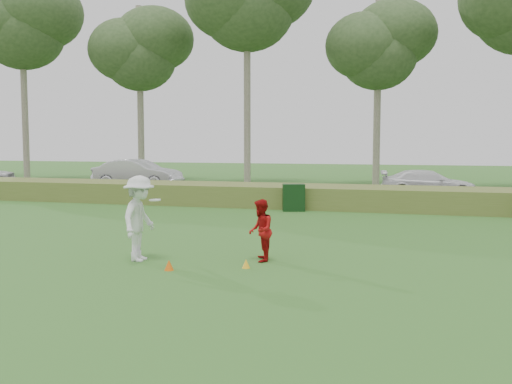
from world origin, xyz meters
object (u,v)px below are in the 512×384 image
(car_mid, at_px, (138,174))
(car_right, at_px, (428,184))
(cone_orange, at_px, (169,265))
(player_white, at_px, (139,218))
(cone_yellow, at_px, (246,264))
(player_red, at_px, (261,230))
(utility_cabinet, at_px, (294,198))

(car_mid, relative_size, car_right, 1.13)
(car_mid, height_order, car_right, car_mid)
(cone_orange, relative_size, car_mid, 0.04)
(player_white, distance_m, car_mid, 20.45)
(player_white, distance_m, cone_yellow, 2.75)
(player_red, relative_size, car_right, 0.31)
(player_red, distance_m, utility_cabinet, 9.78)
(player_white, bearing_deg, cone_orange, -127.82)
(player_white, xyz_separation_m, cone_orange, (1.07, -0.73, -0.88))
(player_white, xyz_separation_m, cone_yellow, (2.60, -0.07, -0.89))
(cone_yellow, height_order, utility_cabinet, utility_cabinet)
(player_white, height_order, player_red, player_white)
(cone_orange, distance_m, utility_cabinet, 11.15)
(cone_yellow, bearing_deg, car_mid, 123.70)
(player_white, bearing_deg, car_right, -24.49)
(car_mid, bearing_deg, player_red, -144.36)
(utility_cabinet, bearing_deg, cone_yellow, -100.50)
(utility_cabinet, bearing_deg, cone_orange, -108.76)
(car_right, bearing_deg, cone_orange, 157.75)
(player_white, relative_size, player_red, 1.38)
(utility_cabinet, xyz_separation_m, car_right, (5.26, 6.85, 0.18))
(player_red, xyz_separation_m, utility_cabinet, (-1.30, 9.69, -0.18))
(cone_orange, bearing_deg, car_right, 72.67)
(player_white, relative_size, car_right, 0.43)
(cone_orange, xyz_separation_m, car_right, (5.61, 17.98, 0.61))
(player_red, bearing_deg, car_mid, -159.06)
(player_white, relative_size, cone_yellow, 10.06)
(cone_orange, xyz_separation_m, utility_cabinet, (0.34, 11.13, 0.43))
(player_red, distance_m, car_right, 17.00)
(cone_orange, height_order, cone_yellow, cone_orange)
(utility_cabinet, xyz_separation_m, car_mid, (-10.93, 7.70, 0.37))
(cone_yellow, bearing_deg, player_red, 81.90)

